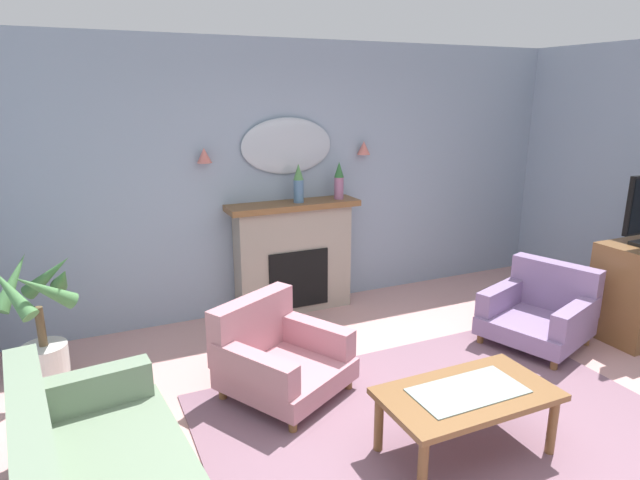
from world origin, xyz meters
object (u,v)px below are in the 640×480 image
at_px(mantel_vase_left, 339,180).
at_px(potted_plant_tall_palm, 41,321).
at_px(armchair_near_fireplace, 277,354).
at_px(wall_sconce_left, 204,155).
at_px(fireplace, 294,258).
at_px(armchair_in_corner, 541,310).
at_px(floral_couch, 93,479).
at_px(wall_mirror, 287,146).
at_px(wall_sconce_right, 364,148).
at_px(coffee_table, 467,399).
at_px(mantel_vase_right, 299,183).

xyz_separation_m(mantel_vase_left, potted_plant_tall_palm, (-2.84, -0.50, -0.85)).
bearing_deg(armchair_near_fireplace, wall_sconce_left, 94.82).
height_order(fireplace, armchair_in_corner, fireplace).
relative_size(floral_couch, potted_plant_tall_palm, 1.71).
bearing_deg(potted_plant_tall_palm, wall_mirror, 15.96).
distance_m(wall_sconce_right, coffee_table, 3.10).
distance_m(fireplace, wall_mirror, 1.15).
relative_size(mantel_vase_left, armchair_near_fireplace, 0.35).
bearing_deg(armchair_in_corner, coffee_table, -149.02).
relative_size(mantel_vase_right, wall_mirror, 0.41).
distance_m(armchair_near_fireplace, potted_plant_tall_palm, 1.87).
bearing_deg(coffee_table, floral_couch, 172.61).
distance_m(mantel_vase_right, wall_sconce_right, 0.87).
xyz_separation_m(fireplace, floral_couch, (-2.05, -2.35, -0.25)).
bearing_deg(potted_plant_tall_palm, armchair_in_corner, -15.06).
bearing_deg(mantel_vase_left, floral_couch, -137.65).
xyz_separation_m(mantel_vase_right, coffee_table, (0.06, -2.61, -0.97)).
bearing_deg(wall_sconce_left, mantel_vase_left, -5.08).
distance_m(wall_sconce_right, potted_plant_tall_palm, 3.44).
bearing_deg(floral_couch, potted_plant_tall_palm, 98.83).
bearing_deg(armchair_near_fireplace, fireplace, 63.39).
xyz_separation_m(mantel_vase_left, armchair_near_fireplace, (-1.22, -1.41, -1.05)).
bearing_deg(potted_plant_tall_palm, mantel_vase_left, 9.96).
height_order(mantel_vase_left, armchair_in_corner, mantel_vase_left).
xyz_separation_m(mantel_vase_right, floral_couch, (-2.10, -2.33, -1.03)).
bearing_deg(armchair_in_corner, potted_plant_tall_palm, 164.94).
bearing_deg(coffee_table, wall_sconce_right, 74.78).
bearing_deg(wall_sconce_left, floral_couch, -116.16).
relative_size(coffee_table, potted_plant_tall_palm, 1.05).
distance_m(wall_sconce_left, armchair_near_fireplace, 2.05).
height_order(mantel_vase_right, mantel_vase_left, mantel_vase_right).
height_order(mantel_vase_right, coffee_table, mantel_vase_right).
xyz_separation_m(wall_sconce_right, floral_couch, (-2.90, -2.45, -1.34)).
height_order(coffee_table, armchair_in_corner, armchair_in_corner).
height_order(fireplace, wall_sconce_right, wall_sconce_right).
bearing_deg(wall_sconce_right, armchair_near_fireplace, -135.74).
distance_m(mantel_vase_right, wall_mirror, 0.40).
height_order(mantel_vase_right, wall_sconce_right, wall_sconce_right).
bearing_deg(coffee_table, mantel_vase_left, 81.46).
xyz_separation_m(floral_couch, potted_plant_tall_palm, (-0.28, 1.83, 0.19)).
height_order(mantel_vase_right, armchair_in_corner, mantel_vase_right).
bearing_deg(armchair_in_corner, wall_sconce_right, 118.25).
bearing_deg(mantel_vase_right, armchair_near_fireplace, -118.65).
bearing_deg(mantel_vase_left, fireplace, 176.76).
relative_size(wall_mirror, armchair_near_fireplace, 0.87).
bearing_deg(mantel_vase_right, wall_sconce_left, 172.41).
bearing_deg(wall_mirror, mantel_vase_left, -18.78).
height_order(mantel_vase_left, wall_sconce_left, wall_sconce_left).
distance_m(fireplace, potted_plant_tall_palm, 2.40).
height_order(mantel_vase_left, coffee_table, mantel_vase_left).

